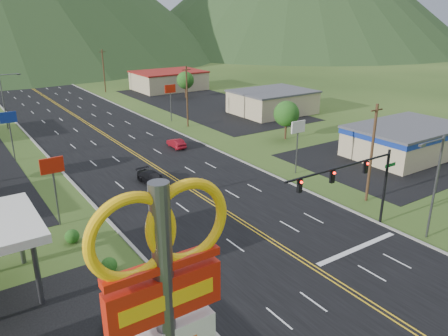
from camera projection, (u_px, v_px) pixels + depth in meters
pylon_sign at (166, 328)px, 13.10m from camera, size 4.32×0.60×14.00m
traffic_signal at (357, 177)px, 36.16m from camera, size 13.10×0.43×7.00m
streetlight_east at (434, 182)px, 35.57m from camera, size 3.28×0.25×9.00m
streetlight_west at (5, 98)px, 70.34m from camera, size 3.28×0.25×9.00m
building_east_near at (406, 139)px, 58.16m from camera, size 15.40×10.40×4.10m
building_east_mid at (273, 102)px, 82.66m from camera, size 14.40×11.40×4.30m
building_east_far at (169, 80)px, 107.82m from camera, size 16.40×12.40×4.50m
pole_sign_west_a at (53, 173)px, 37.96m from camera, size 2.00×0.18×6.40m
pole_sign_west_b at (9, 122)px, 55.12m from camera, size 2.00×0.18×6.40m
pole_sign_east_a at (298, 132)px, 50.61m from camera, size 2.00×0.18×6.40m
pole_sign_east_b at (170, 92)px, 75.58m from camera, size 2.00×0.18×6.40m
tree_east_a at (286, 114)px, 65.11m from camera, size 3.84×3.84×5.82m
tree_east_b at (185, 80)px, 96.86m from camera, size 3.84×3.84×5.82m
utility_pole_a at (372, 153)px, 43.05m from camera, size 1.60×0.28×10.00m
utility_pole_b at (187, 96)px, 71.91m from camera, size 1.60×0.28×10.00m
utility_pole_c at (104, 71)px, 103.12m from camera, size 1.60×0.28×10.00m
utility_pole_d at (59, 57)px, 134.33m from camera, size 1.60×0.28×10.00m
car_dark_mid at (152, 178)px, 48.85m from camera, size 2.42×4.84×1.35m
car_red_far at (176, 143)px, 61.86m from camera, size 1.54×3.96×1.29m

